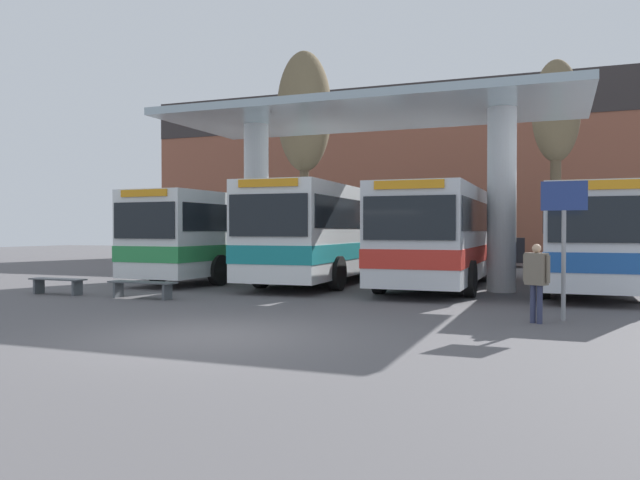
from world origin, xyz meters
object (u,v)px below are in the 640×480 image
waiting_bench_far_platform (58,283)px  poplar_tree_behind_right (556,117)px  transit_bus_far_right_bay (590,235)px  parked_car_street (479,246)px  transit_bus_left_bay (243,232)px  transit_bus_right_bay (443,233)px  poplar_tree_behind_left (304,114)px  transit_bus_center_bay (335,230)px  waiting_bench_near_pillar (142,286)px  pedestrian_waiting (536,275)px  info_sign_platform (564,221)px

waiting_bench_far_platform → poplar_tree_behind_right: bearing=42.3°
transit_bus_far_right_bay → parked_car_street: transit_bus_far_right_bay is taller
transit_bus_left_bay → transit_bus_right_bay: transit_bus_right_bay is taller
parked_car_street → transit_bus_left_bay: bearing=-131.3°
poplar_tree_behind_left → transit_bus_center_bay: bearing=-55.2°
transit_bus_far_right_bay → parked_car_street: bearing=-67.4°
parked_car_street → transit_bus_far_right_bay: bearing=-72.1°
waiting_bench_far_platform → waiting_bench_near_pillar: bearing=0.0°
transit_bus_right_bay → poplar_tree_behind_right: poplar_tree_behind_right is taller
transit_bus_right_bay → transit_bus_far_right_bay: (4.48, 0.44, -0.05)m
pedestrian_waiting → poplar_tree_behind_right: (0.26, 12.99, 5.31)m
transit_bus_left_bay → poplar_tree_behind_left: 6.83m
info_sign_platform → pedestrian_waiting: info_sign_platform is taller
poplar_tree_behind_right → poplar_tree_behind_left: bearing=-179.9°
waiting_bench_near_pillar → info_sign_platform: (10.62, -0.26, 1.69)m
transit_bus_right_bay → info_sign_platform: 7.78m
transit_bus_center_bay → info_sign_platform: (7.81, -7.92, 0.20)m
parked_car_street → transit_bus_right_bay: bearing=-93.4°
waiting_bench_near_pillar → parked_car_street: parked_car_street is taller
transit_bus_left_bay → poplar_tree_behind_right: 13.09m
transit_bus_left_bay → transit_bus_center_bay: size_ratio=0.99×
transit_bus_left_bay → poplar_tree_behind_left: (0.91, 4.18, 5.33)m
info_sign_platform → pedestrian_waiting: 1.35m
transit_bus_far_right_bay → poplar_tree_behind_right: (-1.05, 5.07, 4.56)m
waiting_bench_far_platform → transit_bus_far_right_bay: bearing=26.1°
transit_bus_left_bay → waiting_bench_far_platform: 8.21m
transit_bus_far_right_bay → waiting_bench_far_platform: size_ratio=5.82×
transit_bus_center_bay → transit_bus_right_bay: 4.27m
info_sign_platform → poplar_tree_behind_left: poplar_tree_behind_left is taller
info_sign_platform → poplar_tree_behind_left: size_ratio=0.29×
info_sign_platform → poplar_tree_behind_left: bearing=131.4°
waiting_bench_far_platform → parked_car_street: 20.82m
transit_bus_left_bay → poplar_tree_behind_right: poplar_tree_behind_right is taller
transit_bus_left_bay → info_sign_platform: 14.35m
transit_bus_far_right_bay → info_sign_platform: transit_bus_far_right_bay is taller
info_sign_platform → poplar_tree_behind_left: (-10.88, 12.34, 5.04)m
transit_bus_left_bay → waiting_bench_far_platform: (-1.76, -7.90, -1.41)m
transit_bus_left_bay → poplar_tree_behind_right: size_ratio=1.42×
parked_car_street → info_sign_platform: bearing=-82.7°
transit_bus_right_bay → info_sign_platform: (3.67, -6.86, 0.28)m
transit_bus_left_bay → transit_bus_far_right_bay: (12.59, -0.86, -0.04)m
pedestrian_waiting → parked_car_street: bearing=128.1°
poplar_tree_behind_left → transit_bus_far_right_bay: bearing=-23.3°
pedestrian_waiting → parked_car_street: 19.63m
transit_bus_left_bay → parked_car_street: 13.18m
pedestrian_waiting → poplar_tree_behind_left: bearing=156.8°
pedestrian_waiting → waiting_bench_far_platform: bearing=-155.8°
transit_bus_far_right_bay → pedestrian_waiting: (-1.31, -7.92, -0.75)m
waiting_bench_far_platform → transit_bus_center_bay: bearing=53.1°
transit_bus_center_bay → poplar_tree_behind_right: 9.82m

